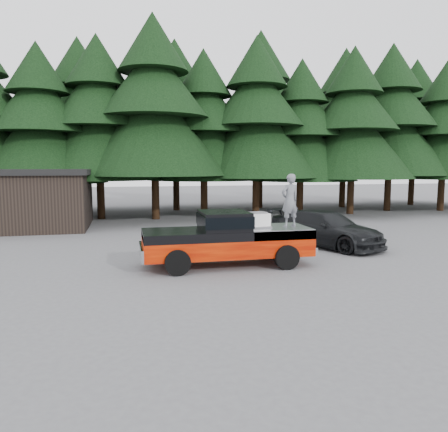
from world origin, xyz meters
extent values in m
plane|color=#525255|center=(0.00, 0.00, 0.00)|extent=(120.00, 120.00, 0.00)
cube|color=black|center=(0.38, 0.40, 1.62)|extent=(1.66, 1.90, 0.59)
cube|color=white|center=(1.60, 0.34, 1.57)|extent=(0.79, 0.69, 0.48)
imported|color=slate|center=(2.76, 0.33, 2.27)|extent=(0.78, 0.62, 1.88)
imported|color=black|center=(5.52, 3.09, 0.77)|extent=(4.41, 5.72, 1.55)
cube|color=black|center=(-9.00, 12.00, 1.50)|extent=(8.00, 6.00, 3.00)
cube|color=black|center=(-9.00, 12.00, 3.15)|extent=(8.40, 6.40, 0.30)
camera|label=1|loc=(-2.96, -14.23, 3.51)|focal=35.00mm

